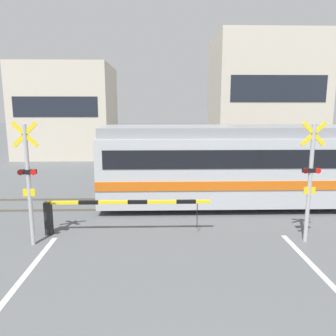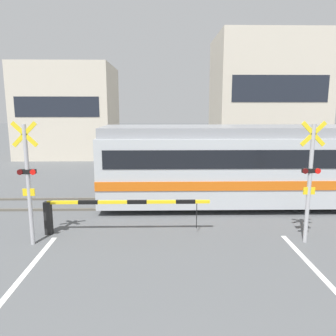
# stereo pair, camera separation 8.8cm
# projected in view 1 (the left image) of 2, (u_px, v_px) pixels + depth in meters

# --- Properties ---
(rail_track_near) EXTENTS (50.00, 0.10, 0.08)m
(rail_track_near) POSITION_uv_depth(u_px,v_px,m) (168.00, 209.00, 12.08)
(rail_track_near) COLOR #5B564C
(rail_track_near) RESTS_ON ground_plane
(rail_track_far) EXTENTS (50.00, 0.10, 0.08)m
(rail_track_far) POSITION_uv_depth(u_px,v_px,m) (167.00, 198.00, 13.49)
(rail_track_far) COLOR #5B564C
(rail_track_far) RESTS_ON ground_plane
(commuter_train) EXTENTS (14.14, 3.01, 3.04)m
(commuter_train) POSITION_uv_depth(u_px,v_px,m) (285.00, 163.00, 12.62)
(commuter_train) COLOR #B7BCC1
(commuter_train) RESTS_ON ground_plane
(crossing_barrier_near) EXTENTS (4.90, 0.20, 1.03)m
(crossing_barrier_near) POSITION_uv_depth(u_px,v_px,m) (98.00, 209.00, 9.67)
(crossing_barrier_near) COLOR black
(crossing_barrier_near) RESTS_ON ground_plane
(crossing_barrier_far) EXTENTS (4.90, 0.20, 1.03)m
(crossing_barrier_far) POSITION_uv_depth(u_px,v_px,m) (210.00, 170.00, 15.78)
(crossing_barrier_far) COLOR black
(crossing_barrier_far) RESTS_ON ground_plane
(crossing_signal_left) EXTENTS (0.68, 0.15, 3.38)m
(crossing_signal_left) POSITION_uv_depth(u_px,v_px,m) (28.00, 179.00, 8.70)
(crossing_signal_left) COLOR #B2B2B7
(crossing_signal_left) RESTS_ON ground_plane
(crossing_signal_right) EXTENTS (0.68, 0.15, 3.38)m
(crossing_signal_right) POSITION_uv_depth(u_px,v_px,m) (310.00, 177.00, 8.90)
(crossing_signal_right) COLOR #B2B2B7
(crossing_signal_right) RESTS_ON ground_plane
(pedestrian) EXTENTS (0.38, 0.22, 1.57)m
(pedestrian) POSITION_uv_depth(u_px,v_px,m) (138.00, 160.00, 18.11)
(pedestrian) COLOR #33384C
(pedestrian) RESTS_ON ground_plane
(building_left_of_street) EXTENTS (6.87, 6.36, 6.88)m
(building_left_of_street) POSITION_uv_depth(u_px,v_px,m) (68.00, 111.00, 25.46)
(building_left_of_street) COLOR beige
(building_left_of_street) RESTS_ON ground_plane
(building_right_of_street) EXTENTS (7.96, 6.36, 9.11)m
(building_right_of_street) POSITION_uv_depth(u_px,v_px,m) (264.00, 97.00, 25.66)
(building_right_of_street) COLOR beige
(building_right_of_street) RESTS_ON ground_plane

